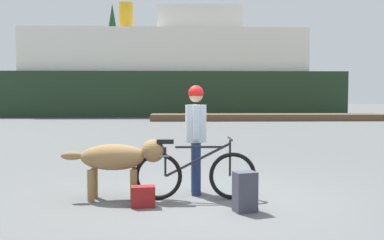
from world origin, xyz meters
name	(u,v)px	position (x,y,z in m)	size (l,w,h in m)	color
ground_plane	(213,199)	(0.00, 0.00, 0.00)	(160.00, 160.00, 0.00)	#595B5B
bicycle	(195,174)	(-0.27, -0.03, 0.37)	(1.75, 0.44, 0.90)	black
person_cyclist	(196,129)	(-0.24, 0.34, 0.99)	(0.32, 0.53, 1.65)	navy
dog	(119,158)	(-1.36, 0.03, 0.60)	(1.49, 0.44, 0.87)	olive
backpack	(245,192)	(0.35, -0.69, 0.26)	(0.28, 0.20, 0.52)	#3F3F4C
handbag_pannier	(143,197)	(-0.98, -0.41, 0.14)	(0.32, 0.18, 0.28)	maroon
dock_pier	(266,117)	(4.97, 20.25, 0.20)	(14.37, 2.41, 0.40)	brown
ferry_boat	(167,76)	(-1.42, 28.01, 3.14)	(26.29, 8.37, 8.89)	#1E331E
sailboat_moored	(225,108)	(3.54, 30.58, 0.48)	(8.64, 2.42, 7.15)	navy
pine_tree_far_left	(113,45)	(-8.34, 44.70, 7.62)	(3.11, 3.11, 12.49)	#4C331E
pine_tree_center	(204,64)	(2.61, 45.51, 5.45)	(3.77, 3.77, 8.85)	#4C331E
pine_tree_far_right	(251,63)	(8.51, 46.20, 5.69)	(3.19, 3.19, 8.80)	#4C331E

